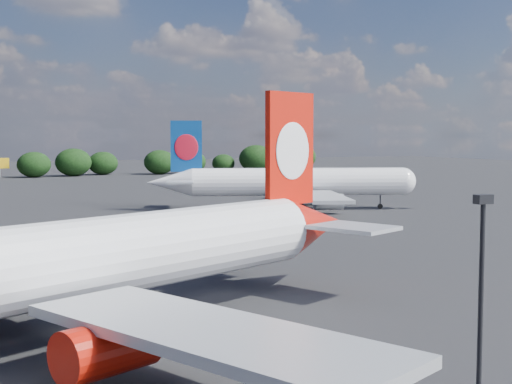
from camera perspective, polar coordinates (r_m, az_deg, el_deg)
name	(u,v)px	position (r m, az deg, el deg)	size (l,w,h in m)	color
qantas_airliner	(103,259)	(43.14, -12.11, -5.26)	(44.21, 42.62, 15.20)	white
china_southern_airliner	(289,183)	(114.35, 2.66, 0.75)	(42.48, 40.81, 14.24)	white
apron_lamp_post	(480,339)	(23.16, 17.47, -11.18)	(0.55, 0.30, 10.13)	black
billboard_yellow	(0,164)	(215.54, -19.81, 2.14)	(5.00, 0.30, 5.50)	yellow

